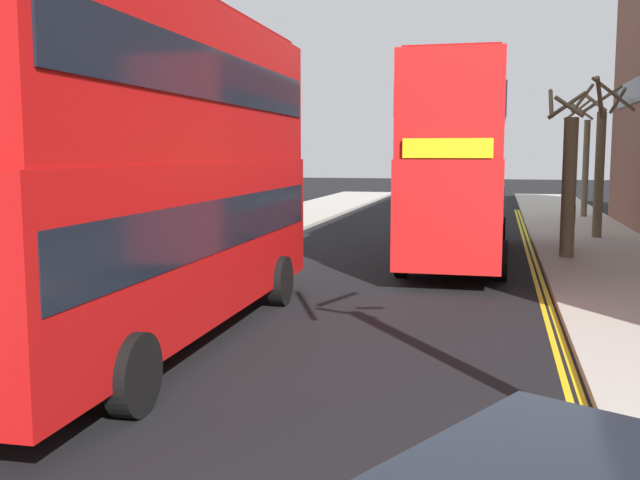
% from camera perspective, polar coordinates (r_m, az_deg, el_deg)
% --- Properties ---
extents(sidewalk_left, '(4.00, 80.00, 0.14)m').
position_cam_1_polar(sidewalk_left, '(19.30, -16.97, -2.80)').
color(sidewalk_left, '#ADA89E').
rests_on(sidewalk_left, ground).
extents(kerb_line_outer, '(0.10, 56.00, 0.01)m').
position_cam_1_polar(kerb_line_outer, '(14.75, 17.85, -6.02)').
color(kerb_line_outer, yellow).
rests_on(kerb_line_outer, ground).
extents(kerb_line_inner, '(0.10, 56.00, 0.01)m').
position_cam_1_polar(kerb_line_inner, '(14.74, 17.23, -6.00)').
color(kerb_line_inner, yellow).
rests_on(kerb_line_inner, ground).
extents(double_decker_bus_away, '(2.97, 10.86, 5.64)m').
position_cam_1_polar(double_decker_bus_away, '(12.49, -12.89, 5.88)').
color(double_decker_bus_away, '#B20F0F').
rests_on(double_decker_bus_away, ground).
extents(double_decker_bus_oncoming, '(2.80, 10.81, 5.64)m').
position_cam_1_polar(double_decker_bus_oncoming, '(22.05, 10.80, 6.27)').
color(double_decker_bus_oncoming, red).
rests_on(double_decker_bus_oncoming, ground).
extents(pedestrian_far, '(0.34, 0.22, 1.62)m').
position_cam_1_polar(pedestrian_far, '(24.28, 18.80, 1.24)').
color(pedestrian_far, '#2D2D38').
rests_on(pedestrian_far, sidewalk_right).
extents(street_tree_near, '(1.74, 1.88, 5.68)m').
position_cam_1_polar(street_tree_near, '(37.37, 19.95, 5.83)').
color(street_tree_near, '#6B6047').
rests_on(street_tree_near, sidewalk_right).
extents(street_tree_mid, '(1.63, 1.63, 5.15)m').
position_cam_1_polar(street_tree_mid, '(22.61, 18.82, 4.51)').
color(street_tree_mid, '#6B6047').
rests_on(street_tree_mid, sidewalk_right).
extents(street_tree_distant, '(2.13, 2.15, 5.65)m').
position_cam_1_polar(street_tree_distant, '(28.28, 20.92, 5.76)').
color(street_tree_distant, '#6B6047').
rests_on(street_tree_distant, sidewalk_right).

